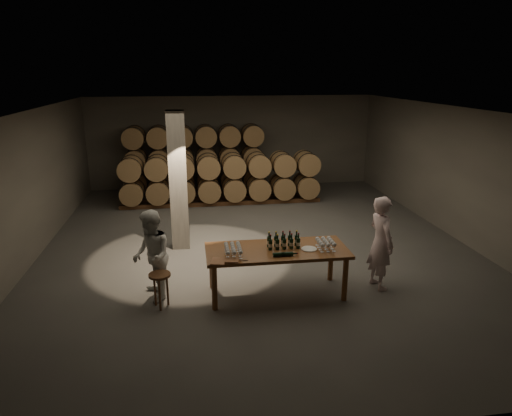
{
  "coord_description": "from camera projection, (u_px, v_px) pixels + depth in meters",
  "views": [
    {
      "loc": [
        -1.5,
        -10.14,
        4.03
      ],
      "look_at": [
        -0.1,
        -0.52,
        1.1
      ],
      "focal_mm": 32.0,
      "sensor_mm": 36.0,
      "label": 1
    }
  ],
  "objects": [
    {
      "name": "room",
      "position": [
        178.0,
        181.0,
        10.45
      ],
      "size": [
        12.0,
        12.0,
        12.0
      ],
      "color": "#54514E",
      "rests_on": "ground"
    },
    {
      "name": "tasting_table",
      "position": [
        277.0,
        254.0,
        8.38
      ],
      "size": [
        2.6,
        1.1,
        0.9
      ],
      "color": "brown",
      "rests_on": "ground"
    },
    {
      "name": "barrel_stack_back",
      "position": [
        195.0,
        158.0,
        15.37
      ],
      "size": [
        4.7,
        0.95,
        2.31
      ],
      "color": "#55331D",
      "rests_on": "ground"
    },
    {
      "name": "barrel_stack_front",
      "position": [
        221.0,
        178.0,
        14.26
      ],
      "size": [
        6.26,
        0.95,
        1.57
      ],
      "color": "#55331D",
      "rests_on": "ground"
    },
    {
      "name": "bottle_cluster",
      "position": [
        284.0,
        242.0,
        8.39
      ],
      "size": [
        0.59,
        0.22,
        0.3
      ],
      "color": "black",
      "rests_on": "tasting_table"
    },
    {
      "name": "lying_bottles",
      "position": [
        283.0,
        254.0,
        8.01
      ],
      "size": [
        0.45,
        0.08,
        0.08
      ],
      "color": "black",
      "rests_on": "tasting_table"
    },
    {
      "name": "glass_cluster_left",
      "position": [
        233.0,
        248.0,
        8.08
      ],
      "size": [
        0.3,
        0.52,
        0.16
      ],
      "color": "silver",
      "rests_on": "tasting_table"
    },
    {
      "name": "glass_cluster_right",
      "position": [
        326.0,
        242.0,
        8.35
      ],
      "size": [
        0.3,
        0.41,
        0.17
      ],
      "color": "silver",
      "rests_on": "tasting_table"
    },
    {
      "name": "plate",
      "position": [
        309.0,
        249.0,
        8.33
      ],
      "size": [
        0.28,
        0.28,
        0.02
      ],
      "primitive_type": "cylinder",
      "color": "white",
      "rests_on": "tasting_table"
    },
    {
      "name": "notebook_near",
      "position": [
        232.0,
        261.0,
        7.8
      ],
      "size": [
        0.27,
        0.23,
        0.03
      ],
      "primitive_type": "cube",
      "rotation": [
        0.0,
        0.0,
        -0.17
      ],
      "color": "brown",
      "rests_on": "tasting_table"
    },
    {
      "name": "notebook_corner",
      "position": [
        218.0,
        261.0,
        7.78
      ],
      "size": [
        0.3,
        0.35,
        0.03
      ],
      "primitive_type": "cube",
      "rotation": [
        0.0,
        0.0,
        -0.23
      ],
      "color": "brown",
      "rests_on": "tasting_table"
    },
    {
      "name": "pen",
      "position": [
        244.0,
        261.0,
        7.83
      ],
      "size": [
        0.14,
        0.02,
        0.01
      ],
      "primitive_type": "cylinder",
      "rotation": [
        0.0,
        1.57,
        0.06
      ],
      "color": "black",
      "rests_on": "tasting_table"
    },
    {
      "name": "stool",
      "position": [
        160.0,
        280.0,
        7.97
      ],
      "size": [
        0.38,
        0.38,
        0.64
      ],
      "rotation": [
        0.0,
        0.0,
        -0.08
      ],
      "color": "#55331D",
      "rests_on": "ground"
    },
    {
      "name": "person_man",
      "position": [
        381.0,
        243.0,
        8.63
      ],
      "size": [
        0.55,
        0.73,
        1.82
      ],
      "primitive_type": "imported",
      "rotation": [
        0.0,
        0.0,
        1.75
      ],
      "color": "white",
      "rests_on": "ground"
    },
    {
      "name": "person_woman",
      "position": [
        152.0,
        256.0,
        8.19
      ],
      "size": [
        0.8,
        0.94,
        1.68
      ],
      "primitive_type": "imported",
      "rotation": [
        0.0,
        0.0,
        -1.35
      ],
      "color": "white",
      "rests_on": "ground"
    }
  ]
}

